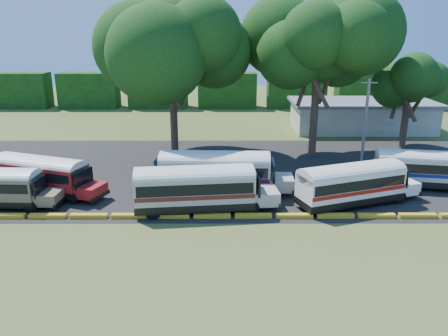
{
  "coord_description": "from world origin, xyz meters",
  "views": [
    {
      "loc": [
        -0.68,
        -28.23,
        13.16
      ],
      "look_at": [
        -0.63,
        6.0,
        2.22
      ],
      "focal_mm": 35.0,
      "sensor_mm": 36.0,
      "label": 1
    }
  ],
  "objects_px": {
    "bus_cream_west": "(198,186)",
    "bus_white_red": "(353,182)",
    "tree_west": "(171,43)",
    "bus_red": "(43,173)"
  },
  "relations": [
    {
      "from": "bus_white_red",
      "to": "bus_red",
      "type": "bearing_deg",
      "value": 154.04
    },
    {
      "from": "bus_white_red",
      "to": "tree_west",
      "type": "height_order",
      "value": "tree_west"
    },
    {
      "from": "bus_cream_west",
      "to": "bus_red",
      "type": "bearing_deg",
      "value": 158.0
    },
    {
      "from": "bus_cream_west",
      "to": "bus_white_red",
      "type": "relative_size",
      "value": 1.05
    },
    {
      "from": "bus_red",
      "to": "bus_white_red",
      "type": "height_order",
      "value": "bus_white_red"
    },
    {
      "from": "bus_white_red",
      "to": "tree_west",
      "type": "relative_size",
      "value": 0.64
    },
    {
      "from": "bus_red",
      "to": "bus_white_red",
      "type": "distance_m",
      "value": 25.01
    },
    {
      "from": "bus_red",
      "to": "tree_west",
      "type": "bearing_deg",
      "value": 71.47
    },
    {
      "from": "bus_red",
      "to": "bus_white_red",
      "type": "bearing_deg",
      "value": 14.34
    },
    {
      "from": "tree_west",
      "to": "bus_cream_west",
      "type": "bearing_deg",
      "value": -77.73
    }
  ]
}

